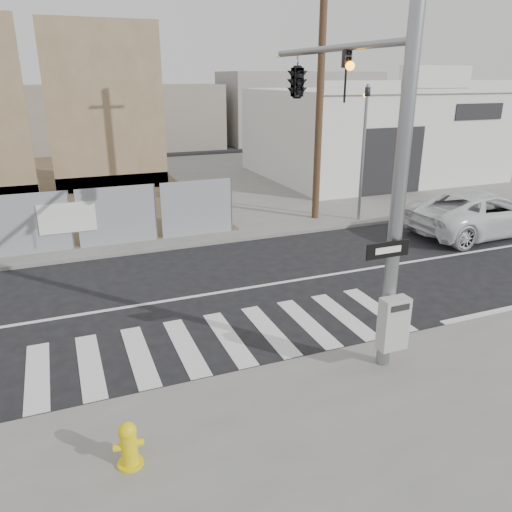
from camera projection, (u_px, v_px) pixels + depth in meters
name	position (u px, v px, depth m)	size (l,w,h in m)	color
ground	(199.00, 296.00, 13.45)	(100.00, 100.00, 0.00)	black
sidewalk_far	(124.00, 190.00, 25.65)	(50.00, 20.00, 0.12)	slate
signal_pole	(326.00, 115.00, 10.92)	(0.96, 5.87, 7.00)	gray
far_signal_pole	(364.00, 135.00, 19.09)	(0.16, 0.20, 5.60)	gray
concrete_wall_right	(108.00, 124.00, 24.42)	(5.50, 1.30, 8.00)	#7C664A
auto_shop	(370.00, 132.00, 28.82)	(12.00, 10.20, 5.95)	silver
utility_pole_right	(320.00, 87.00, 18.77)	(1.60, 0.28, 10.00)	brown
fire_hydrant	(129.00, 444.00, 7.32)	(0.46, 0.44, 0.74)	yellow
suv	(482.00, 213.00, 18.50)	(2.68, 5.82, 1.62)	white
traffic_cone_d	(100.00, 233.00, 17.30)	(0.47, 0.47, 0.69)	orange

